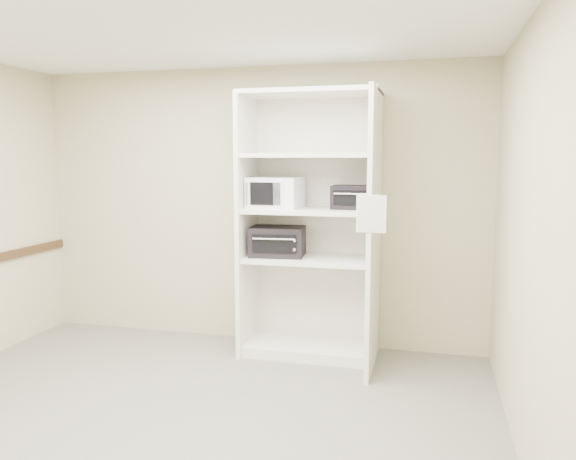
% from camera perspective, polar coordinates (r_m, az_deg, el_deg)
% --- Properties ---
extents(floor, '(4.50, 4.00, 0.01)m').
position_cam_1_polar(floor, '(4.12, -12.17, -19.19)').
color(floor, '#5F5C51').
rests_on(floor, ground).
extents(ceiling, '(4.50, 4.00, 0.01)m').
position_cam_1_polar(ceiling, '(3.79, -13.34, 20.46)').
color(ceiling, white).
extents(wall_back, '(4.50, 0.02, 2.70)m').
position_cam_1_polar(wall_back, '(5.56, -3.34, 2.41)').
color(wall_back, '#C6BA91').
rests_on(wall_back, ground).
extents(wall_right, '(0.02, 4.00, 2.70)m').
position_cam_1_polar(wall_right, '(3.36, 23.86, -1.45)').
color(wall_right, '#C6BA91').
rests_on(wall_right, ground).
extents(shelving_unit, '(1.24, 0.92, 2.42)m').
position_cam_1_polar(shelving_unit, '(5.14, 2.76, -0.46)').
color(shelving_unit, white).
rests_on(shelving_unit, floor).
extents(microwave, '(0.49, 0.39, 0.28)m').
position_cam_1_polar(microwave, '(5.16, -1.29, 3.82)').
color(microwave, white).
rests_on(microwave, shelving_unit).
extents(toaster_oven_upper, '(0.37, 0.28, 0.21)m').
position_cam_1_polar(toaster_oven_upper, '(5.09, 6.62, 3.33)').
color(toaster_oven_upper, black).
rests_on(toaster_oven_upper, shelving_unit).
extents(toaster_oven_lower, '(0.52, 0.42, 0.27)m').
position_cam_1_polar(toaster_oven_lower, '(5.22, -1.06, -1.16)').
color(toaster_oven_lower, black).
rests_on(toaster_oven_lower, shelving_unit).
extents(paper_sign, '(0.23, 0.01, 0.29)m').
position_cam_1_polar(paper_sign, '(4.40, 8.45, 1.63)').
color(paper_sign, white).
rests_on(paper_sign, shelving_unit).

